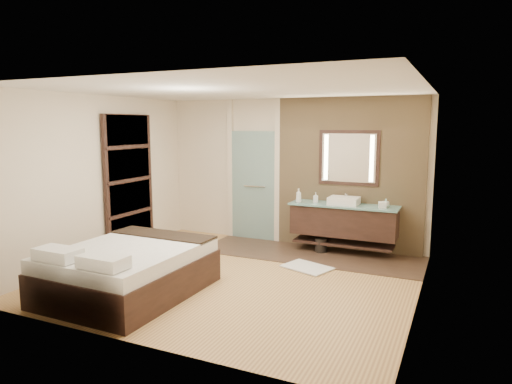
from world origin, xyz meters
The scene contains 15 objects.
floor centered at (0.00, 0.00, 0.00)m, with size 5.00×5.00×0.00m, color #98693F.
tile_strip centered at (0.60, 1.60, 0.01)m, with size 3.80×1.30×0.01m, color #38271E.
stone_wall centered at (1.10, 2.21, 1.35)m, with size 2.60×0.08×2.70m, color #A1835C.
vanity centered at (1.10, 1.92, 0.58)m, with size 1.85×0.55×0.88m.
mirror_unit centered at (1.10, 2.16, 1.65)m, with size 1.06×0.04×0.96m.
frosted_door centered at (-0.75, 2.20, 1.14)m, with size 1.10×0.12×2.70m.
shoji_partition centered at (-2.43, 0.60, 1.21)m, with size 0.06×1.20×2.40m.
bed centered at (-1.01, -1.16, 0.32)m, with size 1.65×2.05×0.78m.
bath_mat centered at (0.80, 0.84, 0.02)m, with size 0.72×0.50×0.02m, color silver.
waste_bin centered at (0.74, 1.80, 0.13)m, with size 0.21×0.21×0.26m, color black.
tissue_box centered at (1.75, 1.84, 0.92)m, with size 0.12×0.12×0.10m, color silver.
soap_bottle_a centered at (0.32, 1.79, 0.99)m, with size 0.09×0.09×0.24m, color silver.
soap_bottle_b centered at (0.59, 1.91, 0.95)m, with size 0.08×0.08×0.18m, color #B2B2B2.
soap_bottle_c centered at (1.80, 1.92, 0.94)m, with size 0.11×0.11×0.15m, color #A5CFC6.
cup centered at (1.79, 1.91, 0.92)m, with size 0.13×0.13×0.10m, color silver.
Camera 1 is at (2.92, -5.73, 2.23)m, focal length 32.00 mm.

